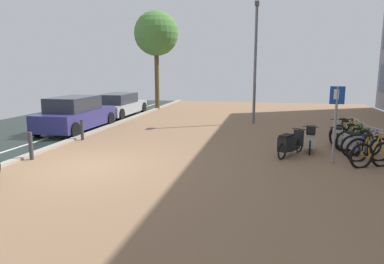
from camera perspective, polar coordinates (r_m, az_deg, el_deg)
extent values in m
cube|color=#8C694C|center=(9.04, 11.56, -7.51)|extent=(14.40, 40.00, 0.05)
cube|color=#A59E8F|center=(11.55, -27.09, -4.21)|extent=(0.24, 40.00, 0.08)
torus|color=black|center=(10.72, 25.75, -3.54)|extent=(0.70, 0.38, 0.74)
torus|color=black|center=(11.15, 28.49, -3.26)|extent=(0.70, 0.38, 0.74)
cylinder|color=#C1861D|center=(10.92, 27.54, -2.01)|extent=(0.32, 0.17, 0.65)
cylinder|color=#C1861D|center=(10.79, 26.70, -2.21)|extent=(0.15, 0.09, 0.59)
cylinder|color=#C1861D|center=(10.83, 27.45, -0.52)|extent=(0.39, 0.21, 0.09)
cylinder|color=#C1861D|center=(10.80, 26.28, -3.61)|extent=(0.25, 0.14, 0.08)
cylinder|color=#C1861D|center=(10.71, 26.18, -2.12)|extent=(0.17, 0.10, 0.54)
cylinder|color=#C1861D|center=(11.05, 28.38, -1.81)|extent=(0.15, 0.09, 0.59)
cube|color=black|center=(10.70, 26.62, -0.49)|extent=(0.24, 0.17, 0.06)
cylinder|color=#ADADB2|center=(10.95, 28.30, -0.08)|extent=(0.22, 0.45, 0.02)
torus|color=black|center=(11.40, 25.22, -2.71)|extent=(0.73, 0.30, 0.74)
torus|color=black|center=(11.77, 28.14, -2.57)|extent=(0.73, 0.30, 0.74)
cylinder|color=navy|center=(11.56, 27.11, -1.33)|extent=(0.33, 0.14, 0.65)
cylinder|color=navy|center=(11.46, 26.22, -1.49)|extent=(0.15, 0.08, 0.59)
cylinder|color=navy|center=(11.48, 26.99, 0.09)|extent=(0.41, 0.16, 0.09)
cylinder|color=navy|center=(11.47, 25.78, -2.81)|extent=(0.27, 0.11, 0.08)
cylinder|color=navy|center=(11.38, 25.66, -1.38)|extent=(0.18, 0.08, 0.54)
cylinder|color=navy|center=(11.68, 28.01, -1.18)|extent=(0.16, 0.08, 0.59)
cube|color=black|center=(11.37, 26.11, 0.15)|extent=(0.24, 0.15, 0.06)
cylinder|color=#ADADB2|center=(11.59, 27.89, 0.47)|extent=(0.17, 0.46, 0.02)
torus|color=black|center=(12.04, 24.39, -2.09)|extent=(0.69, 0.28, 0.70)
torus|color=black|center=(12.37, 27.03, -1.98)|extent=(0.69, 0.28, 0.70)
cylinder|color=#2C6132|center=(12.19, 26.08, -0.85)|extent=(0.32, 0.13, 0.62)
cylinder|color=#2C6132|center=(12.09, 25.28, -0.99)|extent=(0.14, 0.08, 0.56)
cylinder|color=#2C6132|center=(12.12, 25.98, 0.42)|extent=(0.39, 0.15, 0.08)
cylinder|color=#2C6132|center=(12.10, 24.89, -2.17)|extent=(0.25, 0.10, 0.08)
cylinder|color=#2C6132|center=(12.02, 24.78, -0.89)|extent=(0.17, 0.08, 0.51)
cylinder|color=#2C6132|center=(12.29, 26.90, -0.72)|extent=(0.15, 0.07, 0.56)
cube|color=black|center=(12.01, 25.18, 0.49)|extent=(0.24, 0.15, 0.06)
cylinder|color=#ADADB2|center=(12.21, 26.79, 0.78)|extent=(0.17, 0.46, 0.02)
torus|color=black|center=(12.65, 23.59, -1.42)|extent=(0.70, 0.31, 0.72)
torus|color=black|center=(13.00, 26.07, -1.31)|extent=(0.70, 0.31, 0.72)
cylinder|color=#2B6833|center=(12.81, 25.18, -0.22)|extent=(0.32, 0.14, 0.63)
cylinder|color=#2B6833|center=(12.71, 24.43, -0.35)|extent=(0.14, 0.08, 0.58)
cylinder|color=#2B6833|center=(12.74, 25.08, 1.04)|extent=(0.39, 0.17, 0.08)
cylinder|color=#2B6833|center=(12.72, 24.06, -1.51)|extent=(0.25, 0.11, 0.08)
cylinder|color=#2B6833|center=(12.64, 23.95, -0.25)|extent=(0.17, 0.08, 0.53)
cylinder|color=#2B6833|center=(12.92, 25.95, -0.09)|extent=(0.15, 0.08, 0.57)
cube|color=black|center=(12.63, 24.33, 1.09)|extent=(0.24, 0.16, 0.06)
cylinder|color=#ADADB2|center=(12.84, 25.85, 1.38)|extent=(0.18, 0.46, 0.02)
torus|color=black|center=(13.35, 22.80, -0.77)|extent=(0.73, 0.17, 0.73)
torus|color=black|center=(13.58, 25.47, -0.79)|extent=(0.73, 0.17, 0.73)
cylinder|color=#BC8B1E|center=(13.44, 24.50, 0.32)|extent=(0.33, 0.08, 0.64)
cylinder|color=#BC8B1E|center=(13.37, 23.69, 0.23)|extent=(0.15, 0.06, 0.58)
cylinder|color=#BC8B1E|center=(13.38, 24.37, 1.54)|extent=(0.41, 0.09, 0.09)
cylinder|color=#BC8B1E|center=(13.39, 23.31, -0.88)|extent=(0.26, 0.06, 0.08)
cylinder|color=#BC8B1E|center=(13.33, 23.18, 0.34)|extent=(0.17, 0.05, 0.53)
cylinder|color=#BC8B1E|center=(13.51, 25.33, 0.41)|extent=(0.15, 0.05, 0.58)
cube|color=black|center=(13.31, 23.57, 1.62)|extent=(0.23, 0.12, 0.06)
cylinder|color=#ADADB2|center=(13.44, 25.20, 1.83)|extent=(0.09, 0.48, 0.02)
torus|color=black|center=(13.95, 22.57, -0.33)|extent=(0.70, 0.30, 0.71)
torus|color=black|center=(14.27, 24.78, -0.27)|extent=(0.70, 0.30, 0.71)
cylinder|color=black|center=(14.10, 23.98, 0.73)|extent=(0.31, 0.13, 0.63)
cylinder|color=black|center=(14.00, 23.31, 0.62)|extent=(0.14, 0.08, 0.57)
cylinder|color=black|center=(14.03, 23.89, 1.86)|extent=(0.37, 0.16, 0.08)
cylinder|color=black|center=(14.01, 22.99, -0.42)|extent=(0.24, 0.11, 0.08)
cylinder|color=black|center=(13.94, 22.89, 0.71)|extent=(0.16, 0.08, 0.52)
cylinder|color=black|center=(14.19, 24.67, 0.84)|extent=(0.15, 0.08, 0.57)
cube|color=black|center=(13.93, 23.22, 1.92)|extent=(0.24, 0.16, 0.06)
cylinder|color=#ADADB2|center=(14.12, 24.57, 2.16)|extent=(0.18, 0.46, 0.02)
torus|color=black|center=(13.03, 22.42, -1.31)|extent=(0.15, 0.58, 0.57)
torus|color=black|center=(14.21, 22.41, -0.40)|extent=(0.15, 0.58, 0.57)
cube|color=beige|center=(13.62, 22.41, -0.94)|extent=(0.39, 0.71, 0.08)
cube|color=beige|center=(13.21, 22.47, -0.38)|extent=(0.39, 0.57, 0.41)
cube|color=black|center=(13.17, 22.54, 0.63)|extent=(0.34, 0.52, 0.06)
cylinder|color=beige|center=(14.14, 22.49, 0.72)|extent=(0.09, 0.13, 0.58)
cube|color=beige|center=(14.07, 22.48, 0.56)|extent=(0.33, 0.13, 0.57)
cylinder|color=black|center=(14.07, 22.57, 1.84)|extent=(0.52, 0.12, 0.03)
torus|color=black|center=(10.95, 14.39, -3.05)|extent=(0.29, 0.49, 0.53)
torus|color=black|center=(12.08, 17.00, -1.94)|extent=(0.29, 0.49, 0.53)
cube|color=black|center=(11.52, 15.75, -2.59)|extent=(0.58, 0.76, 0.08)
cube|color=black|center=(11.11, 14.94, -1.85)|extent=(0.53, 0.63, 0.44)
cube|color=black|center=(11.06, 15.00, -0.57)|extent=(0.47, 0.57, 0.06)
cylinder|color=black|center=(12.01, 17.02, -0.74)|extent=(0.12, 0.14, 0.53)
cube|color=black|center=(11.94, 16.87, -0.90)|extent=(0.32, 0.22, 0.52)
cylinder|color=black|center=(11.94, 17.04, 0.48)|extent=(0.47, 0.27, 0.03)
torus|color=black|center=(12.13, 25.02, -2.54)|extent=(0.18, 0.47, 0.47)
torus|color=black|center=(13.30, 22.21, -1.27)|extent=(0.18, 0.47, 0.47)
cube|color=#A9A7B2|center=(12.72, 23.54, -1.97)|extent=(0.48, 0.80, 0.08)
cube|color=#A9A7B2|center=(12.30, 24.54, -1.38)|extent=(0.46, 0.65, 0.45)
cube|color=black|center=(12.26, 24.63, -0.22)|extent=(0.40, 0.59, 0.06)
cylinder|color=#A9A7B2|center=(13.23, 22.32, -0.30)|extent=(0.10, 0.13, 0.48)
cube|color=#A9A7B2|center=(13.17, 22.46, -0.45)|extent=(0.33, 0.17, 0.47)
cylinder|color=black|center=(13.17, 22.44, 0.68)|extent=(0.51, 0.17, 0.03)
torus|color=black|center=(11.76, 18.53, -2.43)|extent=(0.10, 0.50, 0.49)
torus|color=black|center=(12.93, 18.53, -1.31)|extent=(0.10, 0.50, 0.49)
cube|color=silver|center=(12.35, 18.53, -1.94)|extent=(0.35, 0.69, 0.08)
cube|color=silver|center=(11.94, 18.59, -1.29)|extent=(0.35, 0.55, 0.44)
cube|color=black|center=(11.89, 18.65, -0.12)|extent=(0.31, 0.50, 0.06)
cylinder|color=silver|center=(12.86, 18.60, -0.26)|extent=(0.08, 0.13, 0.50)
cube|color=silver|center=(12.79, 18.59, -0.42)|extent=(0.33, 0.11, 0.49)
cylinder|color=black|center=(12.80, 18.66, 0.80)|extent=(0.52, 0.08, 0.03)
cube|color=black|center=(11.60, 18.70, 0.38)|extent=(0.31, 0.31, 0.24)
cube|color=navy|center=(16.34, -18.23, 2.14)|extent=(1.74, 4.29, 0.72)
cube|color=#282D38|center=(16.12, -18.66, 4.37)|extent=(1.46, 2.40, 0.60)
cylinder|color=black|center=(18.18, -17.90, 2.24)|extent=(0.20, 0.62, 0.62)
cylinder|color=black|center=(17.41, -13.14, 2.13)|extent=(0.20, 0.62, 0.62)
cylinder|color=black|center=(15.48, -23.85, 0.52)|extent=(0.20, 0.62, 0.62)
cylinder|color=black|center=(14.57, -18.54, 0.31)|extent=(0.20, 0.62, 0.62)
cube|color=#A1A9AE|center=(20.75, -11.69, 3.86)|extent=(1.76, 4.49, 0.56)
cube|color=#282D38|center=(20.56, -11.93, 5.35)|extent=(1.48, 2.53, 0.55)
cylinder|color=black|center=(22.68, -11.88, 4.03)|extent=(0.20, 0.62, 0.62)
cylinder|color=black|center=(22.05, -7.87, 3.98)|extent=(0.20, 0.62, 0.62)
cylinder|color=black|center=(19.60, -15.95, 2.89)|extent=(0.20, 0.62, 0.62)
cylinder|color=black|center=(18.87, -11.43, 2.81)|extent=(0.20, 0.62, 0.62)
cylinder|color=gray|center=(10.81, 22.15, 1.01)|extent=(0.07, 0.07, 2.21)
cube|color=#1646AC|center=(10.71, 22.47, 5.52)|extent=(0.40, 0.02, 0.50)
cube|color=white|center=(10.69, 22.34, 5.68)|extent=(0.14, 0.01, 0.28)
cylinder|color=slate|center=(17.57, 10.19, 10.41)|extent=(0.14, 0.14, 5.57)
cube|color=#4C4C51|center=(17.82, 10.50, 19.79)|extent=(0.20, 0.52, 0.18)
cylinder|color=brown|center=(23.62, -5.69, 8.45)|extent=(0.29, 0.29, 3.91)
sphere|color=#4E843B|center=(23.71, -5.83, 15.61)|extent=(2.86, 2.86, 2.86)
cylinder|color=#38383D|center=(11.56, -24.65, -2.07)|extent=(0.12, 0.12, 0.84)
cylinder|color=#38383D|center=(14.03, -17.37, 0.34)|extent=(0.12, 0.12, 0.79)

